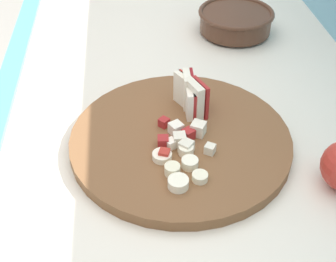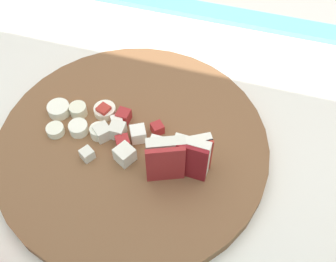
% 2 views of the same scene
% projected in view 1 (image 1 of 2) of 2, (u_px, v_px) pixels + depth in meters
% --- Properties ---
extents(tiled_countertop, '(1.19, 0.71, 0.88)m').
position_uv_depth(tiled_countertop, '(183.00, 250.00, 1.10)').
color(tiled_countertop, silver).
rests_on(tiled_countertop, ground).
extents(cutting_board, '(0.35, 0.35, 0.02)m').
position_uv_depth(cutting_board, '(180.00, 140.00, 0.73)').
color(cutting_board, brown).
rests_on(cutting_board, tiled_countertop).
extents(apple_wedge_fan, '(0.08, 0.05, 0.06)m').
position_uv_depth(apple_wedge_fan, '(191.00, 95.00, 0.76)').
color(apple_wedge_fan, maroon).
rests_on(apple_wedge_fan, cutting_board).
extents(apple_dice_pile, '(0.10, 0.09, 0.02)m').
position_uv_depth(apple_dice_pile, '(182.00, 137.00, 0.71)').
color(apple_dice_pile, '#A32323').
rests_on(apple_dice_pile, cutting_board).
extents(banana_slice_rows, '(0.09, 0.08, 0.02)m').
position_uv_depth(banana_slice_rows, '(180.00, 167.00, 0.66)').
color(banana_slice_rows, white).
rests_on(banana_slice_rows, cutting_board).
extents(ceramic_bowl, '(0.17, 0.17, 0.05)m').
position_uv_depth(ceramic_bowl, '(236.00, 20.00, 1.02)').
color(ceramic_bowl, '#4C2D1E').
rests_on(ceramic_bowl, tiled_countertop).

